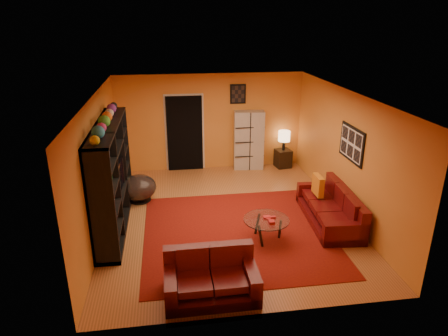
{
  "coord_description": "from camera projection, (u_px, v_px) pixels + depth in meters",
  "views": [
    {
      "loc": [
        -1.14,
        -7.46,
        3.98
      ],
      "look_at": [
        -0.04,
        0.1,
        1.07
      ],
      "focal_mm": 32.0,
      "sensor_mm": 36.0,
      "label": 1
    }
  ],
  "objects": [
    {
      "name": "bowl_chair",
      "position": [
        139.0,
        187.0,
        9.08
      ],
      "size": [
        0.77,
        0.77,
        0.62
      ],
      "color": "black",
      "rests_on": "floor"
    },
    {
      "name": "doorway",
      "position": [
        185.0,
        134.0,
        10.75
      ],
      "size": [
        0.95,
        0.1,
        2.04
      ],
      "primitive_type": "cube",
      "color": "black",
      "rests_on": "floor"
    },
    {
      "name": "table_lamp",
      "position": [
        284.0,
        137.0,
        10.97
      ],
      "size": [
        0.33,
        0.33,
        0.54
      ],
      "color": "black",
      "rests_on": "side_table"
    },
    {
      "name": "wall_front",
      "position": [
        261.0,
        235.0,
        5.23
      ],
      "size": [
        6.0,
        0.0,
        6.0
      ],
      "primitive_type": "plane",
      "rotation": [
        -1.57,
        0.0,
        0.0
      ],
      "color": "orange",
      "rests_on": "floor"
    },
    {
      "name": "wall_back",
      "position": [
        210.0,
        122.0,
        10.78
      ],
      "size": [
        6.0,
        0.0,
        6.0
      ],
      "primitive_type": "plane",
      "rotation": [
        1.57,
        0.0,
        0.0
      ],
      "color": "orange",
      "rests_on": "floor"
    },
    {
      "name": "throw_pillow",
      "position": [
        318.0,
        185.0,
        8.45
      ],
      "size": [
        0.12,
        0.42,
        0.42
      ],
      "primitive_type": "cube",
      "color": "orange",
      "rests_on": "sofa"
    },
    {
      "name": "side_table",
      "position": [
        283.0,
        158.0,
        11.2
      ],
      "size": [
        0.46,
        0.46,
        0.5
      ],
      "primitive_type": "cube",
      "rotation": [
        0.0,
        0.0,
        0.16
      ],
      "color": "black",
      "rests_on": "floor"
    },
    {
      "name": "sofa",
      "position": [
        333.0,
        209.0,
        8.19
      ],
      "size": [
        0.98,
        2.11,
        0.85
      ],
      "rotation": [
        0.0,
        0.0,
        -0.07
      ],
      "color": "#4B0A0C",
      "rests_on": "rug"
    },
    {
      "name": "tv",
      "position": [
        115.0,
        178.0,
        7.87
      ],
      "size": [
        0.97,
        0.13,
        0.56
      ],
      "primitive_type": "imported",
      "rotation": [
        0.0,
        0.0,
        1.57
      ],
      "color": "black",
      "rests_on": "entertainment_unit"
    },
    {
      "name": "coffee_table",
      "position": [
        266.0,
        221.0,
        7.46
      ],
      "size": [
        0.86,
        0.86,
        0.43
      ],
      "rotation": [
        0.0,
        0.0,
        -0.09
      ],
      "color": "silver",
      "rests_on": "floor"
    },
    {
      "name": "wall_right",
      "position": [
        345.0,
        153.0,
        8.34
      ],
      "size": [
        0.0,
        6.0,
        6.0
      ],
      "primitive_type": "plane",
      "rotation": [
        1.57,
        0.0,
        -1.57
      ],
      "color": "orange",
      "rests_on": "floor"
    },
    {
      "name": "wall_art_back",
      "position": [
        238.0,
        94.0,
        10.6
      ],
      "size": [
        0.42,
        0.03,
        0.52
      ],
      "primitive_type": "cube",
      "color": "black",
      "rests_on": "wall_back"
    },
    {
      "name": "ceiling",
      "position": [
        227.0,
        94.0,
        7.55
      ],
      "size": [
        6.0,
        6.0,
        0.0
      ],
      "primitive_type": "plane",
      "rotation": [
        3.14,
        0.0,
        0.0
      ],
      "color": "white",
      "rests_on": "wall_back"
    },
    {
      "name": "loveseat",
      "position": [
        211.0,
        277.0,
        6.05
      ],
      "size": [
        1.4,
        0.84,
        0.85
      ],
      "rotation": [
        0.0,
        0.0,
        1.58
      ],
      "color": "#4B0A0C",
      "rests_on": "rug"
    },
    {
      "name": "floor",
      "position": [
        227.0,
        217.0,
        8.47
      ],
      "size": [
        6.0,
        6.0,
        0.0
      ],
      "primitive_type": "plane",
      "color": "#995C2F",
      "rests_on": "ground"
    },
    {
      "name": "storage_cabinet",
      "position": [
        249.0,
        140.0,
        10.91
      ],
      "size": [
        0.84,
        0.44,
        1.62
      ],
      "primitive_type": "cube",
      "rotation": [
        0.0,
        0.0,
        -0.1
      ],
      "color": "#B8B4AA",
      "rests_on": "floor"
    },
    {
      "name": "wall_art_right",
      "position": [
        352.0,
        144.0,
        7.96
      ],
      "size": [
        0.03,
        1.0,
        0.7
      ],
      "primitive_type": "cube",
      "color": "black",
      "rests_on": "wall_right"
    },
    {
      "name": "rug",
      "position": [
        237.0,
        232.0,
        7.84
      ],
      "size": [
        3.6,
        3.6,
        0.01
      ],
      "primitive_type": "cube",
      "color": "#610F0B",
      "rests_on": "floor"
    },
    {
      "name": "entertainment_unit",
      "position": [
        112.0,
        177.0,
        7.79
      ],
      "size": [
        0.45,
        3.0,
        2.1
      ],
      "primitive_type": "cube",
      "color": "black",
      "rests_on": "floor"
    },
    {
      "name": "wall_left",
      "position": [
        99.0,
        165.0,
        7.67
      ],
      "size": [
        0.0,
        6.0,
        6.0
      ],
      "primitive_type": "plane",
      "rotation": [
        1.57,
        0.0,
        1.57
      ],
      "color": "orange",
      "rests_on": "floor"
    }
  ]
}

